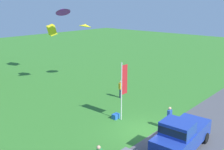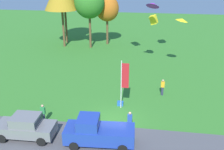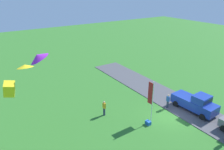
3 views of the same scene
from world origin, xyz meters
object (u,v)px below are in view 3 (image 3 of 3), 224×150
Objects in this scene: person_watching_sky at (168,101)px; kite_delta_high_right at (38,57)px; person_beside_suv at (104,108)px; kite_delta_low_drifter at (25,66)px; kite_box_mid_center at (9,89)px; cooler_box at (148,123)px; flag_banner at (151,96)px; car_pickup_by_flagpole at (196,103)px.

kite_delta_high_right is at bearing 84.62° from person_watching_sky.
kite_delta_low_drifter is at bearing 74.07° from person_beside_suv.
kite_box_mid_center is at bearing 85.66° from kite_delta_high_right.
kite_box_mid_center is at bearing 77.11° from cooler_box.
person_watching_sky is 3.05× the size of cooler_box.
cooler_box is 0.54× the size of kite_box_mid_center.
kite_delta_low_drifter is at bearing 58.80° from cooler_box.
person_watching_sky is 0.37× the size of flag_banner.
person_watching_sky is 7.37m from person_beside_suv.
kite_box_mid_center is 0.71× the size of kite_delta_low_drifter.
kite_box_mid_center is 3.15m from kite_delta_high_right.
kite_box_mid_center is (3.62, 17.75, 4.93)m from car_pickup_by_flagpole.
cooler_box is 0.38× the size of kite_delta_low_drifter.
kite_delta_high_right is (2.49, 9.34, 7.95)m from cooler_box.
kite_delta_high_right is 1.04× the size of kite_delta_low_drifter.
flag_banner reaches higher than person_watching_sky.
person_watching_sky is at bearing 43.01° from car_pickup_by_flagpole.
person_watching_sky is (2.19, 2.04, -0.23)m from car_pickup_by_flagpole.
cooler_box is 0.37× the size of kite_delta_high_right.
person_watching_sky is 15.60m from kite_delta_low_drifter.
kite_delta_low_drifter reaches higher than car_pickup_by_flagpole.
kite_box_mid_center is (2.67, 11.67, 5.84)m from cooler_box.
flag_banner reaches higher than person_beside_suv.
kite_delta_high_right reaches higher than person_watching_sky.
car_pickup_by_flagpole is at bearing -103.03° from flag_banner.
kite_delta_low_drifter is (1.98, 6.94, 5.58)m from person_beside_suv.
cooler_box is at bearing -144.34° from person_beside_suv.
car_pickup_by_flagpole is at bearing -102.60° from kite_delta_high_right.
person_beside_suv is 10.32m from kite_box_mid_center.
kite_delta_high_right reaches higher than person_beside_suv.
cooler_box is at bearing 106.96° from person_watching_sky.
person_beside_suv is at bearing 42.55° from flag_banner.
kite_delta_low_drifter is at bearing -30.56° from kite_box_mid_center.
kite_box_mid_center is at bearing 79.15° from flag_banner.
person_beside_suv is at bearing 61.26° from car_pickup_by_flagpole.
person_beside_suv is 9.12m from kite_delta_low_drifter.
cooler_box is at bearing -102.89° from kite_box_mid_center.
person_beside_suv is (4.88, 8.90, -0.23)m from car_pickup_by_flagpole.
kite_delta_high_right is (-0.18, -2.33, 2.12)m from kite_box_mid_center.
kite_delta_low_drifter reaches higher than kite_box_mid_center.
flag_banner is 2.78m from cooler_box.
kite_delta_low_drifter reaches higher than flag_banner.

